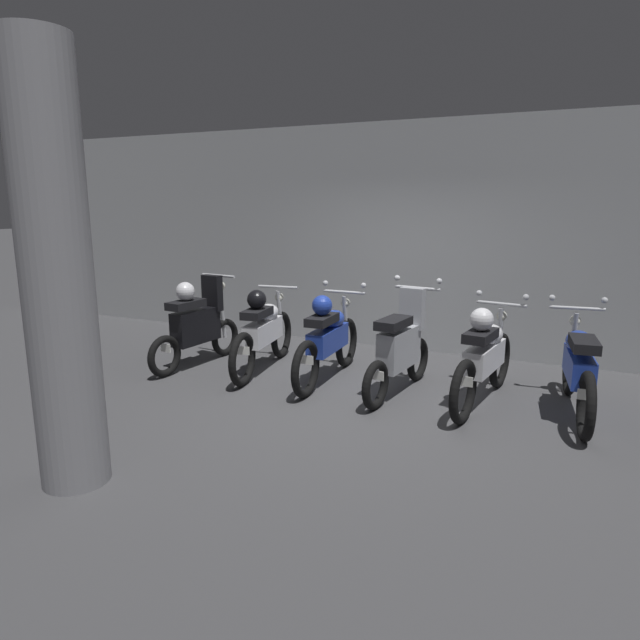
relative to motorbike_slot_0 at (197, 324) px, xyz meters
name	(u,v)px	position (x,y,z in m)	size (l,w,h in m)	color
ground_plane	(347,398)	(2.30, -0.39, -0.57)	(80.00, 80.00, 0.00)	#424244
back_wall	(412,238)	(2.30, 2.12, 1.06)	(16.00, 0.30, 3.26)	#9EA0A3
motorbike_slot_0	(197,324)	(0.00, 0.00, 0.00)	(0.56, 1.68, 1.18)	black
motorbike_slot_1	(263,331)	(0.92, 0.16, -0.04)	(0.56, 1.94, 1.08)	black
motorbike_slot_2	(328,338)	(1.84, 0.13, -0.04)	(0.59, 1.95, 1.15)	black
motorbike_slot_3	(400,348)	(2.77, 0.05, -0.04)	(0.59, 1.68, 1.29)	black
motorbike_slot_4	(485,356)	(3.68, 0.09, -0.04)	(0.58, 1.94, 1.15)	black
motorbike_slot_5	(578,368)	(4.60, 0.17, -0.07)	(0.59, 1.95, 1.15)	black
support_pillar	(57,274)	(1.05, -2.99, 1.06)	(0.51, 0.51, 3.26)	gray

